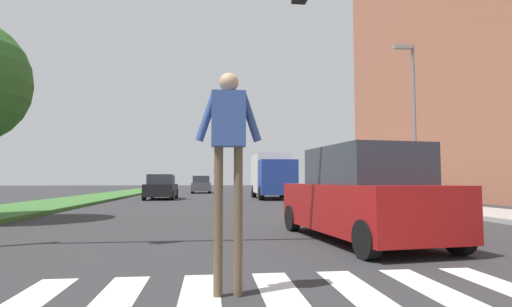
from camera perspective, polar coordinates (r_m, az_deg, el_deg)
The scene contains 11 objects.
ground_plane at distance 27.43m, azimuth -4.99°, elevation -6.50°, with size 140.00×140.00×0.00m, color #2D2D30.
crosswalk at distance 4.58m, azimuth 3.93°, elevation -19.93°, with size 5.85×2.20×0.01m.
median_strip at distance 26.57m, azimuth -23.76°, elevation -6.11°, with size 3.68×64.00×0.15m, color #386B2D.
sidewalk_right at distance 27.31m, azimuth 14.93°, elevation -6.24°, with size 3.00×64.00×0.15m, color #9E9991.
traffic_light_gantry at distance 8.59m, azimuth -31.30°, elevation 17.90°, with size 9.39×0.30×6.00m.
street_lamp_right at distance 20.00m, azimuth 21.64°, elevation 5.98°, with size 1.02×0.24×7.50m.
pedestrian_performer at distance 4.44m, azimuth -3.99°, elevation 1.16°, with size 0.75×0.25×2.49m.
suv_crossing at distance 8.65m, azimuth 14.90°, elevation -6.00°, with size 2.46×4.79×1.97m.
sedan_midblock at distance 27.09m, azimuth -13.52°, elevation -4.82°, with size 1.91×4.21×1.65m.
sedan_distant at distance 39.37m, azimuth -7.94°, elevation -4.53°, with size 1.97×4.41×1.69m.
truck_box_delivery at distance 27.37m, azimuth 2.33°, elevation -3.10°, with size 2.40×6.20×3.10m.
Camera 1 is at (-0.80, 2.61, 1.27)m, focal length 27.71 mm.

